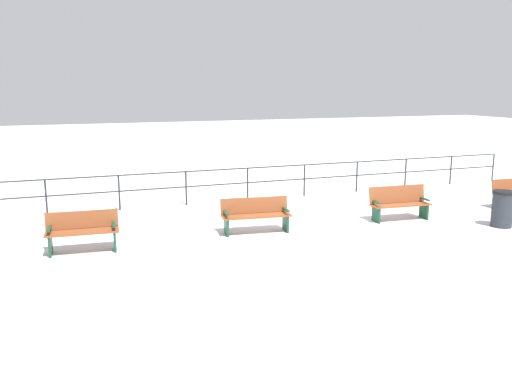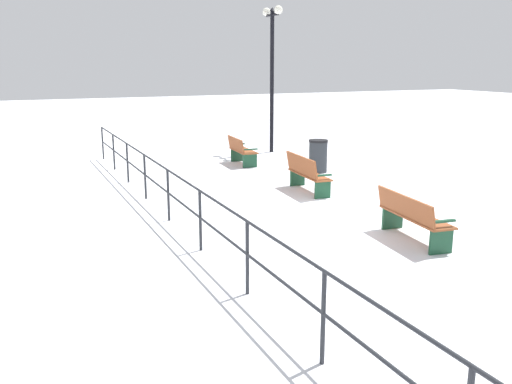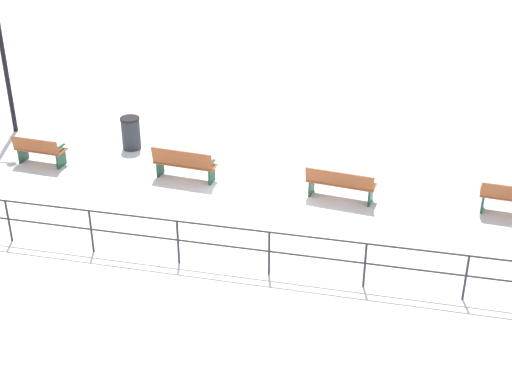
{
  "view_description": "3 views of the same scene",
  "coord_description": "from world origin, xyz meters",
  "px_view_note": "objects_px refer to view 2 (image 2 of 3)",
  "views": [
    {
      "loc": [
        11.57,
        -6.32,
        3.53
      ],
      "look_at": [
        -2.47,
        -1.12,
        0.49
      ],
      "focal_mm": 36.94,
      "sensor_mm": 36.0,
      "label": 1
    },
    {
      "loc": [
        -6.37,
        -9.34,
        3.06
      ],
      "look_at": [
        -2.59,
        -0.92,
        0.88
      ],
      "focal_mm": 38.96,
      "sensor_mm": 36.0,
      "label": 2
    },
    {
      "loc": [
        -16.05,
        -3.53,
        8.81
      ],
      "look_at": [
        -1.65,
        -0.25,
        0.82
      ],
      "focal_mm": 51.98,
      "sensor_mm": 36.0,
      "label": 3
    }
  ],
  "objects_px": {
    "bench_fourth": "(241,151)",
    "lamppost_middle": "(272,56)",
    "bench_second": "(412,216)",
    "bench_third": "(306,173)",
    "trash_bin": "(318,156)"
  },
  "relations": [
    {
      "from": "bench_second",
      "to": "trash_bin",
      "type": "relative_size",
      "value": 1.88
    },
    {
      "from": "bench_third",
      "to": "bench_fourth",
      "type": "relative_size",
      "value": 1.2
    },
    {
      "from": "lamppost_middle",
      "to": "trash_bin",
      "type": "distance_m",
      "value": 4.71
    },
    {
      "from": "bench_fourth",
      "to": "lamppost_middle",
      "type": "distance_m",
      "value": 3.83
    },
    {
      "from": "bench_third",
      "to": "bench_fourth",
      "type": "bearing_deg",
      "value": 94.79
    },
    {
      "from": "bench_third",
      "to": "lamppost_middle",
      "type": "relative_size",
      "value": 0.35
    },
    {
      "from": "bench_fourth",
      "to": "bench_second",
      "type": "bearing_deg",
      "value": -87.21
    },
    {
      "from": "lamppost_middle",
      "to": "trash_bin",
      "type": "xyz_separation_m",
      "value": [
        -0.37,
        -3.79,
        -2.77
      ]
    },
    {
      "from": "bench_second",
      "to": "lamppost_middle",
      "type": "relative_size",
      "value": 0.36
    },
    {
      "from": "bench_fourth",
      "to": "lamppost_middle",
      "type": "bearing_deg",
      "value": 47.43
    },
    {
      "from": "bench_third",
      "to": "trash_bin",
      "type": "xyz_separation_m",
      "value": [
        1.51,
        2.03,
        -0.0
      ]
    },
    {
      "from": "bench_second",
      "to": "bench_third",
      "type": "xyz_separation_m",
      "value": [
        0.16,
        4.02,
        0.02
      ]
    },
    {
      "from": "bench_third",
      "to": "trash_bin",
      "type": "relative_size",
      "value": 1.81
    },
    {
      "from": "bench_second",
      "to": "bench_third",
      "type": "distance_m",
      "value": 4.03
    },
    {
      "from": "bench_third",
      "to": "bench_fourth",
      "type": "height_order",
      "value": "bench_third"
    }
  ]
}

